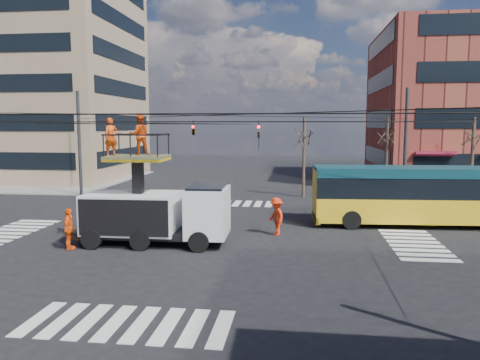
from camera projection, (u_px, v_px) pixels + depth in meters
name	position (u px, v px, depth m)	size (l,w,h in m)	color
ground	(202.00, 238.00, 22.77)	(120.00, 120.00, 0.00)	black
sidewalk_nw	(37.00, 180.00, 46.07)	(18.00, 18.00, 0.12)	slate
crosswalks	(202.00, 237.00, 22.77)	(22.40, 22.40, 0.02)	silver
building_tower	(37.00, 30.00, 47.36)	(18.06, 16.06, 30.00)	#998161
overhead_network	(201.00, 149.00, 22.67)	(24.24, 24.24, 8.00)	#2D2D30
tree_a	(304.00, 136.00, 34.90)	(2.00, 2.00, 6.00)	#382B21
tree_b	(387.00, 136.00, 34.15)	(2.00, 2.00, 6.00)	#382B21
tree_c	(473.00, 136.00, 33.41)	(2.00, 2.00, 6.00)	#382B21
utility_truck	(156.00, 201.00, 21.33)	(7.06, 2.80, 5.92)	black
city_bus	(429.00, 194.00, 25.25)	(12.45, 3.31, 3.20)	yellow
traffic_cone	(80.00, 233.00, 22.37)	(0.36, 0.36, 0.62)	#DE6209
worker_ground	(69.00, 229.00, 20.49)	(1.07, 0.45, 1.83)	#FF5D10
flagger	(276.00, 216.00, 23.16)	(1.22, 0.70, 1.89)	red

